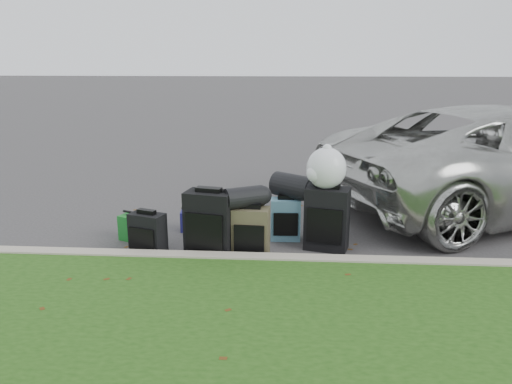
# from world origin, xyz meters

# --- Properties ---
(ground) EXTENTS (120.00, 120.00, 0.00)m
(ground) POSITION_xyz_m (0.00, 0.00, 0.00)
(ground) COLOR #383535
(ground) RESTS_ON ground
(curb) EXTENTS (120.00, 0.18, 0.15)m
(curb) POSITION_xyz_m (0.00, -1.00, 0.07)
(curb) COLOR #9E937F
(curb) RESTS_ON ground
(suitcase_small_black) EXTENTS (0.46, 0.34, 0.51)m
(suitcase_small_black) POSITION_xyz_m (-1.31, -0.70, 0.25)
(suitcase_small_black) COLOR black
(suitcase_small_black) RESTS_ON ground
(suitcase_large_black_left) EXTENTS (0.59, 0.43, 0.78)m
(suitcase_large_black_left) POSITION_xyz_m (-0.58, -0.66, 0.39)
(suitcase_large_black_left) COLOR black
(suitcase_large_black_left) RESTS_ON ground
(suitcase_olive) EXTENTS (0.44, 0.29, 0.58)m
(suitcase_olive) POSITION_xyz_m (-0.10, -0.64, 0.29)
(suitcase_olive) COLOR #3A3523
(suitcase_olive) RESTS_ON ground
(suitcase_teal) EXTENTS (0.38, 0.23, 0.53)m
(suitcase_teal) POSITION_xyz_m (0.30, -0.06, 0.27)
(suitcase_teal) COLOR teal
(suitcase_teal) RESTS_ON ground
(suitcase_large_black_right) EXTENTS (0.57, 0.42, 0.76)m
(suitcase_large_black_right) POSITION_xyz_m (0.80, -0.36, 0.38)
(suitcase_large_black_right) COLOR black
(suitcase_large_black_right) RESTS_ON ground
(tote_green) EXTENTS (0.35, 0.32, 0.32)m
(tote_green) POSITION_xyz_m (-1.66, -0.21, 0.16)
(tote_green) COLOR #176B22
(tote_green) RESTS_ON ground
(tote_navy) EXTENTS (0.27, 0.22, 0.27)m
(tote_navy) POSITION_xyz_m (-0.98, 0.18, 0.14)
(tote_navy) COLOR navy
(tote_navy) RESTS_ON ground
(duffel_left) EXTENTS (0.51, 0.42, 0.24)m
(duffel_left) POSITION_xyz_m (-0.18, -0.61, 0.70)
(duffel_left) COLOR black
(duffel_left) RESTS_ON suitcase_olive
(duffel_right) EXTENTS (0.63, 0.58, 0.31)m
(duffel_right) POSITION_xyz_m (0.39, -0.01, 0.69)
(duffel_right) COLOR black
(duffel_right) RESTS_ON suitcase_teal
(trash_bag) EXTENTS (0.47, 0.47, 0.47)m
(trash_bag) POSITION_xyz_m (0.77, -0.34, 1.00)
(trash_bag) COLOR white
(trash_bag) RESTS_ON suitcase_large_black_right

